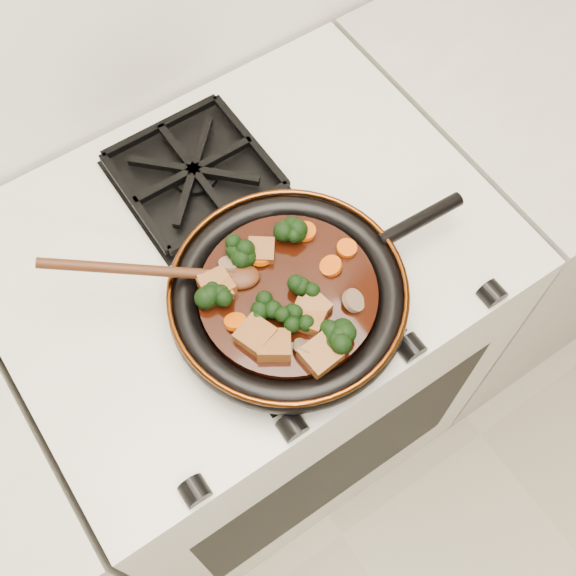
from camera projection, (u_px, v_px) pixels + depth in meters
stove at (255, 353)px, 1.49m from camera, size 0.76×0.60×0.90m
burner_grate_front at (295, 307)px, 1.03m from camera, size 0.23×0.23×0.03m
burner_grate_back at (194, 174)px, 1.13m from camera, size 0.23×0.23×0.03m
skillet at (289, 296)px, 1.00m from camera, size 0.46×0.34×0.05m
braising_sauce at (288, 295)px, 0.99m from camera, size 0.25×0.25×0.02m
tofu_cube_0 at (305, 314)px, 0.96m from camera, size 0.05×0.05×0.02m
tofu_cube_1 at (215, 288)px, 0.98m from camera, size 0.05×0.05×0.03m
tofu_cube_2 at (274, 345)px, 0.94m from camera, size 0.06×0.06×0.03m
tofu_cube_3 at (314, 308)px, 0.97m from camera, size 0.05×0.05×0.02m
tofu_cube_4 at (256, 336)px, 0.95m from camera, size 0.06×0.06×0.03m
tofu_cube_5 at (217, 286)px, 0.98m from camera, size 0.04×0.05×0.03m
tofu_cube_6 at (310, 318)px, 0.96m from camera, size 0.06×0.05×0.03m
tofu_cube_7 at (320, 355)px, 0.93m from camera, size 0.05×0.05×0.03m
tofu_cube_8 at (261, 251)px, 1.01m from camera, size 0.05×0.05×0.02m
broccoli_floret_0 at (335, 332)px, 0.95m from camera, size 0.08×0.08×0.07m
broccoli_floret_1 at (309, 289)px, 0.98m from camera, size 0.08×0.08×0.06m
broccoli_floret_2 at (339, 338)px, 0.94m from camera, size 0.08×0.09×0.07m
broccoli_floret_3 at (295, 321)px, 0.95m from camera, size 0.08×0.08×0.06m
broccoli_floret_4 at (291, 234)px, 1.01m from camera, size 0.09×0.09×0.07m
broccoli_floret_5 at (241, 251)px, 1.00m from camera, size 0.07×0.08×0.06m
broccoli_floret_6 at (262, 313)px, 0.96m from camera, size 0.08×0.07×0.06m
broccoli_floret_7 at (213, 297)px, 0.97m from camera, size 0.08×0.09×0.06m
carrot_coin_0 at (305, 231)px, 1.02m from camera, size 0.03×0.03×0.01m
carrot_coin_1 at (235, 322)px, 0.96m from camera, size 0.03×0.03×0.02m
carrot_coin_2 at (331, 266)px, 1.00m from camera, size 0.03×0.03×0.02m
carrot_coin_3 at (347, 248)px, 1.01m from camera, size 0.03×0.03×0.01m
carrot_coin_4 at (260, 257)px, 1.00m from camera, size 0.03×0.03×0.02m
mushroom_slice_0 at (307, 348)px, 0.94m from camera, size 0.04×0.05×0.03m
mushroom_slice_1 at (353, 301)px, 0.97m from camera, size 0.05×0.05×0.03m
mushroom_slice_2 at (229, 264)px, 1.00m from camera, size 0.04×0.04×0.02m
wooden_spoon at (181, 273)px, 0.97m from camera, size 0.16×0.11×0.27m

